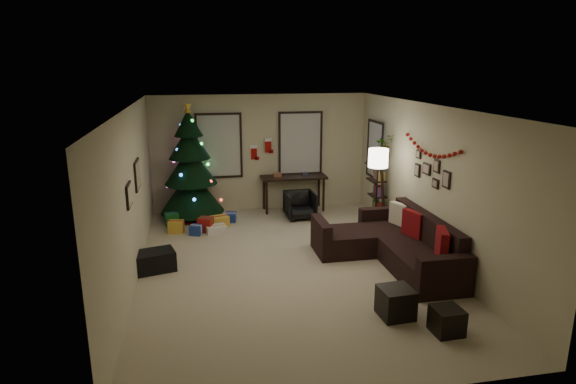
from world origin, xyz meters
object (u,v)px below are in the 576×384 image
object	(u,v)px
desk_chair	(300,205)
bookshelf	(378,191)
desk	(294,180)
christmas_tree	(191,170)
sofa	(394,246)

from	to	relation	value
desk_chair	bookshelf	size ratio (longest dim) A/B	0.40
bookshelf	desk	bearing A→B (deg)	138.64
christmas_tree	desk	xyz separation A→B (m)	(2.35, 0.10, -0.36)
christmas_tree	sofa	xyz separation A→B (m)	(3.45, -3.26, -0.80)
sofa	desk	world-z (taller)	sofa
christmas_tree	bookshelf	xyz separation A→B (m)	(3.91, -1.28, -0.34)
christmas_tree	bookshelf	size ratio (longest dim) A/B	1.71
sofa	desk_chair	world-z (taller)	sofa
christmas_tree	sofa	bearing A→B (deg)	-43.39
desk	bookshelf	bearing A→B (deg)	-41.36
bookshelf	desk_chair	bearing A→B (deg)	154.87
christmas_tree	desk	bearing A→B (deg)	2.37
sofa	desk_chair	size ratio (longest dim) A/B	4.46
desk	sofa	bearing A→B (deg)	-71.86
christmas_tree	desk_chair	bearing A→B (deg)	-13.14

